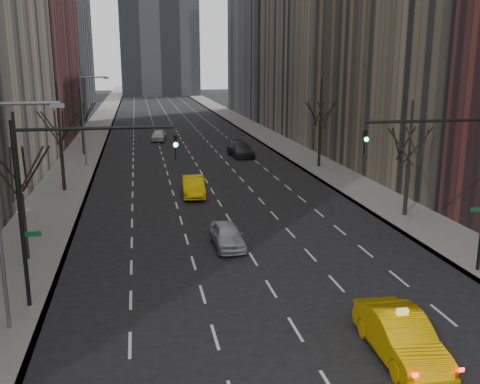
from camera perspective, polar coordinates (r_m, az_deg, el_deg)
sidewalk_left at (r=81.60m, az=-15.34°, el=5.95°), size 4.50×320.00×0.15m
sidewalk_right at (r=83.34m, az=1.79°, el=6.58°), size 4.50×320.00×0.15m
tree_lw_b at (r=30.10m, az=-22.36°, el=-0.18°), size 3.36×3.50×7.82m
tree_lw_c at (r=45.56m, az=-18.57°, el=4.96°), size 3.36×3.50×8.74m
tree_lw_d at (r=63.36m, az=-16.48°, el=6.95°), size 3.36×3.50×7.36m
tree_rw_b at (r=37.84m, az=17.51°, el=2.89°), size 3.36×3.50×7.82m
tree_rw_c at (r=54.12m, az=8.55°, el=6.79°), size 3.36×3.50×8.74m
traffic_mast_left at (r=23.44m, az=-18.60°, el=0.87°), size 6.69×0.39×8.00m
traffic_mast_right at (r=27.61m, az=22.17°, el=2.42°), size 6.69×0.39×8.00m
streetlight_near at (r=21.82m, az=-23.79°, el=-0.16°), size 2.83×0.22×9.00m
streetlight_far at (r=56.12m, az=-16.09°, el=8.28°), size 2.83×0.22×9.00m
taxi_sedan at (r=20.68m, az=16.74°, el=-14.48°), size 1.95×5.14×1.67m
silver_sedan_ahead at (r=30.87m, az=-1.38°, el=-4.63°), size 1.75×4.13×1.39m
far_taxi at (r=42.62m, az=-5.01°, el=0.61°), size 1.89×4.83×1.57m
far_suv_grey at (r=60.56m, az=0.05°, el=4.57°), size 2.65×5.64×1.59m
far_car_white at (r=73.44m, az=-8.68°, el=6.00°), size 2.37×4.66×1.52m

